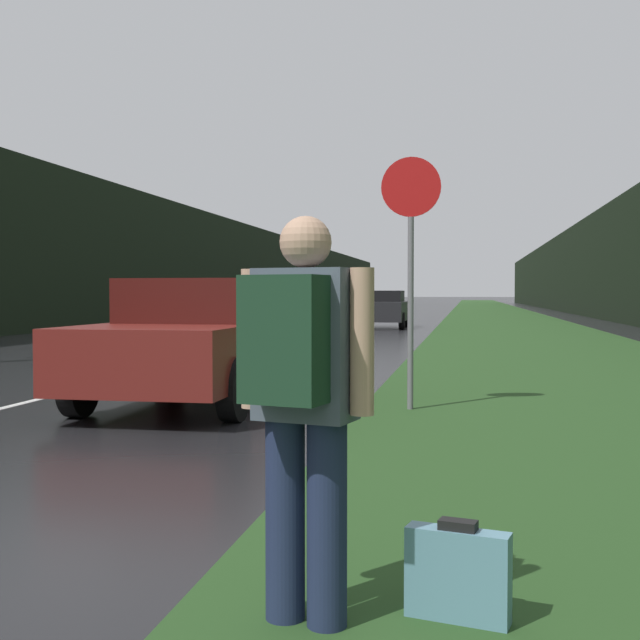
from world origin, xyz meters
name	(u,v)px	position (x,y,z in m)	size (l,w,h in m)	color
grass_verge	(503,320)	(7.23, 40.00, 0.01)	(6.00, 240.00, 0.02)	#26471E
lane_stripe_b	(29,402)	(0.00, 7.71, 0.00)	(0.12, 3.00, 0.01)	silver
lane_stripe_c	(206,358)	(0.00, 14.71, 0.00)	(0.12, 3.00, 0.01)	silver
lane_stripe_d	(282,339)	(0.00, 21.71, 0.00)	(0.12, 3.00, 0.01)	silver
lane_stripe_e	(323,329)	(0.00, 28.71, 0.00)	(0.12, 3.00, 0.01)	silver
lane_stripe_f	(350,322)	(0.00, 35.71, 0.00)	(0.12, 3.00, 0.01)	silver
treeline_far_side	(229,269)	(-10.23, 50.00, 3.02)	(2.00, 140.00, 6.04)	black
treeline_near_side	(597,268)	(13.23, 50.00, 2.92)	(2.00, 140.00, 5.84)	black
stop_sign	(411,255)	(4.81, 7.80, 1.82)	(0.69, 0.07, 2.95)	slate
hitchhiker_with_backpack	(302,393)	(4.81, 1.60, 0.97)	(0.57, 0.47, 1.69)	#1E2847
suitcase	(458,576)	(5.43, 1.77, 0.20)	(0.44, 0.21, 0.44)	#6093A8
car_passing_near	(198,340)	(2.11, 8.10, 0.78)	(1.99, 4.49, 1.55)	maroon
car_passing_far	(382,309)	(2.11, 30.06, 0.76)	(2.00, 4.20, 1.48)	black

